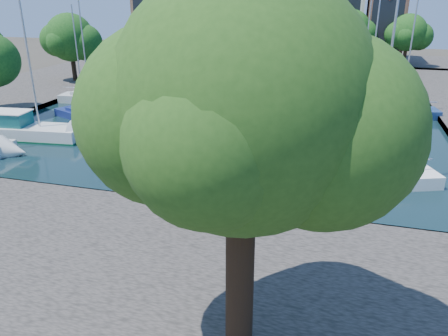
% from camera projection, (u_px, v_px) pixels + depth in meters
% --- Properties ---
extents(ground, '(160.00, 160.00, 0.00)m').
position_uv_depth(ground, '(141.00, 203.00, 23.24)').
color(ground, '#38332B').
rests_on(ground, ground).
extents(water_basin, '(38.00, 50.00, 0.08)m').
position_uv_depth(water_basin, '(243.00, 102.00, 44.72)').
color(water_basin, black).
rests_on(water_basin, ground).
extents(near_quay, '(50.00, 14.00, 0.50)m').
position_uv_depth(near_quay, '(62.00, 275.00, 16.87)').
color(near_quay, '#514A46').
rests_on(near_quay, ground).
extents(far_quay, '(60.00, 16.00, 0.50)m').
position_uv_depth(far_quay, '(286.00, 59.00, 73.31)').
color(far_quay, '#514A46').
rests_on(far_quay, ground).
extents(left_quay, '(14.00, 52.00, 0.50)m').
position_uv_depth(left_quay, '(34.00, 87.00, 50.77)').
color(left_quay, '#514A46').
rests_on(left_quay, ground).
extents(plane_tree, '(8.32, 6.40, 10.62)m').
position_uv_depth(plane_tree, '(247.00, 114.00, 10.46)').
color(plane_tree, '#332114').
rests_on(plane_tree, near_quay).
extents(townhouse_west_end, '(5.44, 9.18, 14.93)m').
position_uv_depth(townhouse_west_end, '(156.00, 12.00, 76.30)').
color(townhouse_west_end, '#835A47').
rests_on(townhouse_west_end, far_quay).
extents(townhouse_west_mid, '(5.94, 9.18, 16.79)m').
position_uv_depth(townhouse_west_mid, '(189.00, 7.00, 74.50)').
color(townhouse_west_mid, '#BFAD93').
rests_on(townhouse_west_mid, far_quay).
extents(townhouse_west_inner, '(6.43, 9.18, 15.15)m').
position_uv_depth(townhouse_west_inner, '(225.00, 13.00, 73.24)').
color(townhouse_west_inner, beige).
rests_on(townhouse_west_inner, far_quay).
extents(townhouse_center, '(5.44, 9.18, 16.93)m').
position_uv_depth(townhouse_center, '(264.00, 7.00, 71.27)').
color(townhouse_center, brown).
rests_on(townhouse_center, far_quay).
extents(townhouse_east_inner, '(5.94, 9.18, 15.79)m').
position_uv_depth(townhouse_east_inner, '(300.00, 12.00, 70.03)').
color(townhouse_east_inner, tan).
rests_on(townhouse_east_inner, far_quay).
extents(townhouse_east_mid, '(6.43, 9.18, 16.65)m').
position_uv_depth(townhouse_east_mid, '(342.00, 9.00, 68.30)').
color(townhouse_east_mid, beige).
rests_on(townhouse_east_mid, far_quay).
extents(townhouse_east_end, '(5.44, 9.18, 14.43)m').
position_uv_depth(townhouse_east_end, '(385.00, 17.00, 67.08)').
color(townhouse_east_end, brown).
rests_on(townhouse_east_end, far_quay).
extents(far_tree_far_west, '(7.28, 5.60, 7.68)m').
position_uv_depth(far_tree_far_west, '(150.00, 28.00, 71.91)').
color(far_tree_far_west, '#332114').
rests_on(far_tree_far_west, far_quay).
extents(far_tree_west, '(6.76, 5.20, 7.36)m').
position_uv_depth(far_tree_west, '(196.00, 29.00, 69.99)').
color(far_tree_west, '#332114').
rests_on(far_tree_west, far_quay).
extents(far_tree_mid_west, '(7.80, 6.00, 8.00)m').
position_uv_depth(far_tree_mid_west, '(245.00, 29.00, 67.95)').
color(far_tree_mid_west, '#332114').
rests_on(far_tree_mid_west, far_quay).
extents(far_tree_mid_east, '(7.02, 5.40, 7.52)m').
position_uv_depth(far_tree_mid_east, '(296.00, 31.00, 66.05)').
color(far_tree_mid_east, '#332114').
rests_on(far_tree_mid_east, far_quay).
extents(far_tree_east, '(7.54, 5.80, 7.84)m').
position_uv_depth(far_tree_east, '(351.00, 31.00, 64.05)').
color(far_tree_east, '#332114').
rests_on(far_tree_east, far_quay).
extents(far_tree_far_east, '(6.76, 5.20, 7.36)m').
position_uv_depth(far_tree_far_east, '(409.00, 34.00, 62.15)').
color(far_tree_far_east, '#332114').
rests_on(far_tree_far_east, far_quay).
extents(side_tree_left_far, '(7.28, 5.60, 7.88)m').
position_uv_depth(side_tree_left_far, '(71.00, 39.00, 51.68)').
color(side_tree_left_far, '#332114').
rests_on(side_tree_left_far, left_quay).
extents(giraffe_statue, '(3.19, 0.69, 4.55)m').
position_uv_depth(giraffe_statue, '(192.00, 175.00, 19.76)').
color(giraffe_statue, '#382C1C').
rests_on(giraffe_statue, near_quay).
extents(motorsailer, '(8.57, 3.29, 10.34)m').
position_uv_depth(motorsailer, '(25.00, 128.00, 33.15)').
color(motorsailer, silver).
rests_on(motorsailer, water_basin).
extents(sailboat_left_b, '(6.55, 4.53, 9.50)m').
position_uv_depth(sailboat_left_b, '(84.00, 113.00, 38.45)').
color(sailboat_left_b, navy).
rests_on(sailboat_left_b, water_basin).
extents(sailboat_left_c, '(6.10, 2.50, 11.57)m').
position_uv_depth(sailboat_left_c, '(89.00, 96.00, 44.29)').
color(sailboat_left_c, beige).
rests_on(sailboat_left_c, water_basin).
extents(sailboat_left_d, '(6.59, 3.35, 11.34)m').
position_uv_depth(sailboat_left_d, '(184.00, 68.00, 61.32)').
color(sailboat_left_d, silver).
rests_on(sailboat_left_d, water_basin).
extents(sailboat_left_e, '(6.63, 3.77, 9.87)m').
position_uv_depth(sailboat_left_e, '(156.00, 71.00, 59.40)').
color(sailboat_left_e, silver).
rests_on(sailboat_left_e, water_basin).
extents(sailboat_right_a, '(7.64, 4.97, 12.02)m').
position_uv_depth(sailboat_right_a, '(374.00, 175.00, 25.11)').
color(sailboat_right_a, white).
rests_on(sailboat_right_a, water_basin).
extents(sailboat_right_b, '(6.69, 3.29, 10.99)m').
position_uv_depth(sailboat_right_b, '(401.00, 110.00, 39.03)').
color(sailboat_right_b, navy).
rests_on(sailboat_right_b, water_basin).
extents(sailboat_right_c, '(7.02, 4.41, 11.93)m').
position_uv_depth(sailboat_right_c, '(368.00, 96.00, 44.38)').
color(sailboat_right_c, silver).
rests_on(sailboat_right_c, water_basin).
extents(sailboat_right_d, '(6.47, 3.20, 9.59)m').
position_uv_depth(sailboat_right_d, '(362.00, 78.00, 54.23)').
color(sailboat_right_d, white).
rests_on(sailboat_right_d, water_basin).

